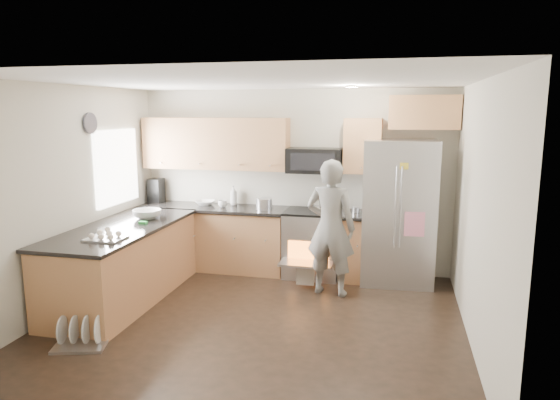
% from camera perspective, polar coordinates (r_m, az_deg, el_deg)
% --- Properties ---
extents(ground, '(4.50, 4.50, 0.00)m').
position_cam_1_polar(ground, '(5.72, -2.81, -13.57)').
color(ground, black).
rests_on(ground, ground).
extents(room_shell, '(4.54, 4.04, 2.62)m').
position_cam_1_polar(room_shell, '(5.30, -3.31, 3.35)').
color(room_shell, beige).
rests_on(room_shell, ground).
extents(back_cabinet_run, '(4.45, 0.64, 2.50)m').
position_cam_1_polar(back_cabinet_run, '(7.20, -3.52, -0.53)').
color(back_cabinet_run, '#A66B42').
rests_on(back_cabinet_run, ground).
extents(peninsula, '(0.96, 2.36, 1.04)m').
position_cam_1_polar(peninsula, '(6.45, -17.42, -6.86)').
color(peninsula, '#A66B42').
rests_on(peninsula, ground).
extents(stove_range, '(0.76, 0.97, 1.79)m').
position_cam_1_polar(stove_range, '(7.00, 3.75, -3.26)').
color(stove_range, '#B7B7BC').
rests_on(stove_range, ground).
extents(refrigerator, '(0.99, 0.79, 1.93)m').
position_cam_1_polar(refrigerator, '(6.86, 13.31, -1.35)').
color(refrigerator, '#B7B7BC').
rests_on(refrigerator, ground).
extents(person, '(0.68, 0.51, 1.72)m').
position_cam_1_polar(person, '(6.27, 5.80, -3.17)').
color(person, gray).
rests_on(person, ground).
extents(dish_rack, '(0.59, 0.52, 0.31)m').
position_cam_1_polar(dish_rack, '(5.51, -21.77, -14.38)').
color(dish_rack, '#B7B7BC').
rests_on(dish_rack, ground).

